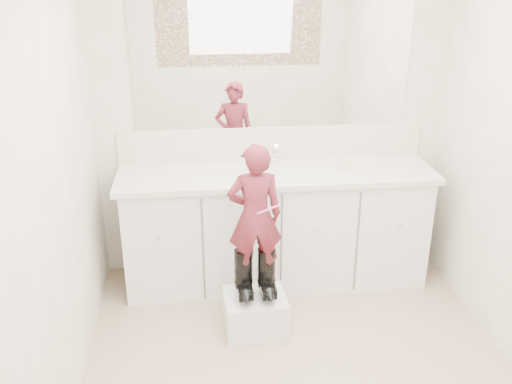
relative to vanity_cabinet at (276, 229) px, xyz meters
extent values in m
plane|color=#BCB5A0|center=(0.00, 0.27, 0.77)|extent=(2.60, 0.00, 2.60)
plane|color=#BCB5A0|center=(-1.30, -1.23, 0.78)|extent=(0.00, 3.00, 3.00)
cube|color=silver|center=(0.00, 0.00, 0.00)|extent=(2.20, 0.55, 0.85)
cube|color=beige|center=(0.00, -0.01, 0.45)|extent=(2.28, 0.58, 0.04)
cube|color=beige|center=(0.00, 0.26, 0.59)|extent=(2.28, 0.03, 0.25)
cube|color=white|center=(0.00, 0.26, 1.22)|extent=(2.00, 0.02, 1.00)
cube|color=#472819|center=(0.00, -2.71, 1.22)|extent=(2.00, 0.01, 1.20)
cylinder|color=silver|center=(0.00, 0.15, 0.52)|extent=(0.08, 0.08, 0.10)
imported|color=#EFE6BF|center=(0.50, -0.03, 0.51)|extent=(0.09, 0.09, 0.08)
imported|color=white|center=(-0.15, 0.00, 0.55)|extent=(0.08, 0.08, 0.17)
cube|color=silver|center=(-0.22, -0.63, -0.30)|extent=(0.42, 0.35, 0.26)
imported|color=#A0313E|center=(-0.22, -0.61, 0.40)|extent=(0.35, 0.24, 0.94)
cylinder|color=pink|center=(-0.15, -0.69, 0.48)|extent=(0.14, 0.02, 0.06)
camera|label=1|loc=(-0.56, -3.79, 1.92)|focal=40.00mm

